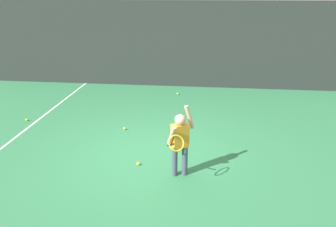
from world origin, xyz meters
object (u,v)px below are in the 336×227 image
object	(u,v)px
tennis_ball_2	(124,129)
tennis_ball_1	(27,120)
tennis_ball_3	(178,94)
tennis_player	(180,140)
tennis_ball_0	(138,164)

from	to	relation	value
tennis_ball_2	tennis_ball_1	bearing A→B (deg)	173.99
tennis_ball_1	tennis_ball_3	xyz separation A→B (m)	(3.76, 2.77, 0.00)
tennis_ball_1	tennis_ball_3	bearing A→B (deg)	36.40
tennis_player	tennis_ball_0	bearing A→B (deg)	130.11
tennis_ball_0	tennis_ball_3	distance (m)	4.76
tennis_player	tennis_ball_3	distance (m)	5.09
tennis_player	tennis_ball_0	distance (m)	1.12
tennis_ball_0	tennis_ball_3	size ratio (longest dim) A/B	1.00
tennis_ball_1	tennis_ball_3	distance (m)	4.67
tennis_ball_3	tennis_ball_2	bearing A→B (deg)	-109.05
tennis_ball_1	tennis_ball_2	distance (m)	2.72
tennis_ball_1	tennis_ball_2	xyz separation A→B (m)	(2.71, -0.28, 0.00)
tennis_ball_0	tennis_ball_1	world-z (taller)	same
tennis_player	tennis_ball_1	size ratio (longest dim) A/B	20.46
tennis_ball_3	tennis_player	bearing A→B (deg)	-84.69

